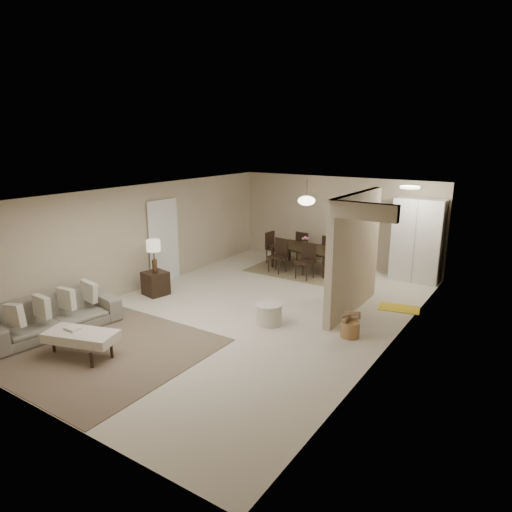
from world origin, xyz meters
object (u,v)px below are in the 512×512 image
Objects in this scene: ottoman_bench at (81,337)px; round_pouf at (269,314)px; pantry_cabinet at (418,240)px; side_table at (156,283)px; wicker_basket at (350,329)px; dining_table at (305,258)px; sofa at (53,315)px.

ottoman_bench is 3.46m from round_pouf.
pantry_cabinet reaches higher than side_table.
dining_table reaches higher than wicker_basket.
pantry_cabinet is 1.61× the size of ottoman_bench.
round_pouf is at bearing -0.31° from side_table.
ottoman_bench is (1.25, -0.30, -0.00)m from sofa.
round_pouf is (1.92, 2.87, -0.14)m from ottoman_bench.
side_table reaches higher than ottoman_bench.
sofa is 1.81× the size of ottoman_bench.
round_pouf is 1.52× the size of wicker_basket.
side_table is (0.05, 2.59, -0.07)m from sofa.
wicker_basket is 4.38m from dining_table.
ottoman_bench reaches higher than wicker_basket.
pantry_cabinet is 4.83m from round_pouf.
sofa is at bearing 148.89° from ottoman_bench.
round_pouf is at bearing -110.12° from pantry_cabinet.
sofa is at bearing -102.18° from dining_table.
sofa reaches higher than side_table.
sofa is (-4.80, -7.03, -0.70)m from pantry_cabinet.
dining_table is (0.77, 6.61, -0.02)m from ottoman_bench.
round_pouf is (3.17, 2.57, -0.14)m from sofa.
side_table is 0.30× the size of dining_table.
wicker_basket is at bearing -90.96° from pantry_cabinet.
side_table reaches higher than wicker_basket.
side_table is at bearing -176.39° from wicker_basket.
side_table is 4.21m from dining_table.
sofa is 1.28m from ottoman_bench.
dining_table reaches higher than side_table.
pantry_cabinet is at bearing 69.88° from round_pouf.
ottoman_bench is at bearing -115.85° from pantry_cabinet.
sofa is at bearing -124.31° from pantry_cabinet.
pantry_cabinet is 3.97× the size of round_pouf.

